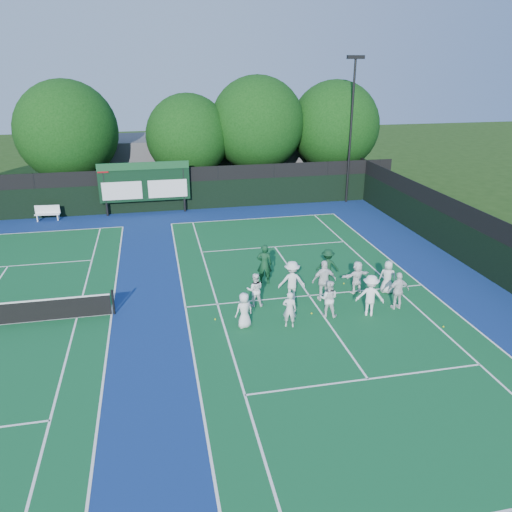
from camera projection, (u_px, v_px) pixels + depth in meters
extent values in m
plane|color=#1C3A0F|center=(316.00, 306.00, 21.30)|extent=(120.00, 120.00, 0.00)
cube|color=navy|center=(173.00, 308.00, 21.06)|extent=(34.00, 32.00, 0.01)
cube|color=#11552A|center=(309.00, 296.00, 22.20)|extent=(10.97, 23.77, 0.00)
cube|color=white|center=(255.00, 219.00, 33.03)|extent=(10.97, 0.08, 0.00)
cube|color=white|center=(185.00, 307.00, 21.16)|extent=(0.08, 23.77, 0.00)
cube|color=white|center=(422.00, 285.00, 23.25)|extent=(0.08, 23.77, 0.00)
cube|color=white|center=(217.00, 304.00, 21.42)|extent=(0.08, 23.77, 0.00)
cube|color=white|center=(394.00, 287.00, 22.99)|extent=(0.08, 23.77, 0.00)
cube|color=white|center=(368.00, 379.00, 16.37)|extent=(8.23, 0.08, 0.00)
cube|color=white|center=(275.00, 247.00, 28.04)|extent=(8.23, 0.08, 0.00)
cube|color=white|center=(309.00, 295.00, 22.20)|extent=(0.08, 12.80, 0.00)
cube|color=white|center=(30.00, 232.00, 30.36)|extent=(10.97, 0.08, 0.00)
cube|color=white|center=(112.00, 314.00, 20.58)|extent=(0.08, 23.77, 0.00)
cube|color=white|center=(77.00, 317.00, 20.32)|extent=(0.08, 23.77, 0.00)
cube|color=white|center=(8.00, 266.00, 25.36)|extent=(8.23, 0.08, 0.00)
cube|color=black|center=(161.00, 197.00, 34.37)|extent=(34.00, 0.08, 2.00)
cube|color=black|center=(159.00, 176.00, 33.82)|extent=(34.00, 0.05, 1.00)
cube|color=black|center=(492.00, 260.00, 23.56)|extent=(0.08, 32.00, 2.00)
cube|color=black|center=(498.00, 229.00, 23.02)|extent=(0.05, 32.00, 1.00)
cylinder|color=black|center=(105.00, 191.00, 33.04)|extent=(0.16, 0.16, 3.50)
cylinder|color=black|center=(184.00, 187.00, 34.04)|extent=(0.16, 0.16, 3.50)
cube|color=black|center=(144.00, 182.00, 33.38)|extent=(6.00, 0.15, 2.60)
cube|color=#144823|center=(143.00, 166.00, 32.88)|extent=(6.00, 0.05, 0.50)
cube|color=white|center=(122.00, 191.00, 33.18)|extent=(2.60, 0.04, 1.20)
cube|color=white|center=(168.00, 189.00, 33.75)|extent=(2.60, 0.04, 1.20)
cube|color=maroon|center=(102.00, 169.00, 32.42)|extent=(0.70, 0.04, 0.50)
cube|color=#535358|center=(205.00, 160.00, 42.06)|extent=(18.00, 6.00, 4.00)
cylinder|color=black|center=(351.00, 133.00, 35.21)|extent=(0.16, 0.16, 10.00)
cube|color=black|center=(356.00, 57.00, 33.39)|extent=(1.20, 0.30, 0.25)
cylinder|color=black|center=(113.00, 302.00, 20.40)|extent=(0.10, 0.10, 1.10)
cube|color=white|center=(48.00, 214.00, 32.53)|extent=(1.60, 0.54, 0.06)
cube|color=white|center=(47.00, 209.00, 32.57)|extent=(1.57, 0.19, 0.52)
cube|color=white|center=(38.00, 218.00, 32.50)|extent=(0.09, 0.37, 0.42)
cube|color=white|center=(58.00, 217.00, 32.74)|extent=(0.09, 0.37, 0.42)
cylinder|color=black|center=(74.00, 186.00, 36.30)|extent=(0.44, 0.44, 2.53)
sphere|color=#0B330C|center=(67.00, 131.00, 34.88)|extent=(7.05, 7.05, 7.05)
sphere|color=#0B330C|center=(78.00, 141.00, 35.52)|extent=(4.93, 4.93, 4.93)
cylinder|color=black|center=(190.00, 182.00, 37.95)|extent=(0.44, 0.44, 2.30)
sphere|color=#0B330C|center=(188.00, 136.00, 36.69)|extent=(6.14, 6.14, 6.14)
sphere|color=#0B330C|center=(196.00, 144.00, 37.30)|extent=(4.29, 4.29, 4.29)
cylinder|color=black|center=(257.00, 176.00, 38.87)|extent=(0.44, 0.44, 2.72)
sphere|color=#0B330C|center=(257.00, 124.00, 37.41)|extent=(7.03, 7.03, 7.03)
sphere|color=#0B330C|center=(264.00, 133.00, 38.05)|extent=(4.92, 4.92, 4.92)
cylinder|color=black|center=(332.00, 174.00, 40.09)|extent=(0.44, 0.44, 2.49)
sphere|color=#0B330C|center=(335.00, 126.00, 38.69)|extent=(6.87, 6.87, 6.87)
sphere|color=#0B330C|center=(340.00, 134.00, 39.33)|extent=(4.81, 4.81, 4.81)
sphere|color=#C2D919|center=(312.00, 313.00, 20.59)|extent=(0.07, 0.07, 0.07)
sphere|color=#C2D919|center=(443.00, 327.00, 19.56)|extent=(0.07, 0.07, 0.07)
sphere|color=#C2D919|center=(215.00, 319.00, 20.12)|extent=(0.07, 0.07, 0.07)
sphere|color=#C2D919|center=(344.00, 284.00, 23.35)|extent=(0.07, 0.07, 0.07)
sphere|color=#C2D919|center=(334.00, 295.00, 22.16)|extent=(0.07, 0.07, 0.07)
imported|color=white|center=(244.00, 310.00, 19.35)|extent=(0.82, 0.66, 1.46)
imported|color=silver|center=(289.00, 309.00, 19.37)|extent=(0.63, 0.50, 1.50)
imported|color=white|center=(328.00, 298.00, 20.19)|extent=(0.94, 0.86, 1.56)
imported|color=white|center=(370.00, 295.00, 20.23)|extent=(1.30, 1.02, 1.76)
imported|color=white|center=(398.00, 291.00, 20.77)|extent=(0.98, 0.44, 1.65)
imported|color=white|center=(255.00, 290.00, 21.06)|extent=(0.80, 0.67, 1.49)
imported|color=white|center=(292.00, 281.00, 21.50)|extent=(1.25, 0.81, 1.81)
imported|color=white|center=(324.00, 281.00, 21.49)|extent=(1.09, 0.48, 1.85)
imported|color=white|center=(357.00, 277.00, 22.26)|extent=(1.47, 0.73, 1.51)
imported|color=silver|center=(388.00, 277.00, 22.27)|extent=(0.87, 0.74, 1.52)
imported|color=#0F391E|center=(264.00, 264.00, 23.13)|extent=(0.80, 0.62, 1.92)
imported|color=#0E341C|center=(328.00, 266.00, 23.30)|extent=(1.19, 0.86, 1.65)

